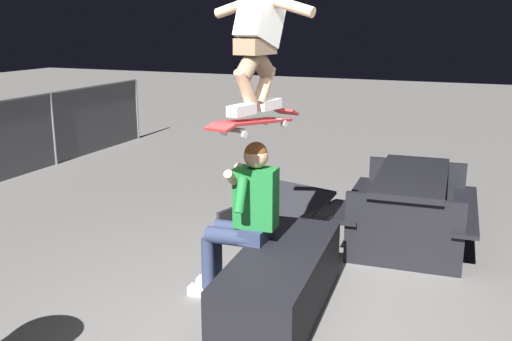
% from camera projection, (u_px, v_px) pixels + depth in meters
% --- Properties ---
extents(ground_plane, '(40.00, 40.00, 0.00)m').
position_uv_depth(ground_plane, '(272.00, 330.00, 4.43)').
color(ground_plane, slate).
extents(ledge_box_main, '(1.74, 0.76, 0.53)m').
position_uv_depth(ledge_box_main, '(281.00, 283.00, 4.62)').
color(ledge_box_main, black).
rests_on(ledge_box_main, ground).
extents(person_sitting_on_ledge, '(0.60, 0.77, 1.36)m').
position_uv_depth(person_sitting_on_ledge, '(243.00, 212.00, 4.78)').
color(person_sitting_on_ledge, '#2D3856').
rests_on(person_sitting_on_ledge, ground).
extents(skateboard, '(1.04, 0.40, 0.13)m').
position_uv_depth(skateboard, '(255.00, 122.00, 4.49)').
color(skateboard, '#B72D2D').
extents(skater_airborne, '(0.64, 0.88, 1.12)m').
position_uv_depth(skater_airborne, '(260.00, 31.00, 4.37)').
color(skater_airborne, white).
extents(kicker_ramp, '(1.36, 1.14, 0.44)m').
position_uv_depth(kicker_ramp, '(280.00, 217.00, 6.77)').
color(kicker_ramp, '#28282D').
rests_on(kicker_ramp, ground).
extents(picnic_table_back, '(1.78, 1.44, 0.75)m').
position_uv_depth(picnic_table_back, '(411.00, 197.00, 6.10)').
color(picnic_table_back, black).
rests_on(picnic_table_back, ground).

